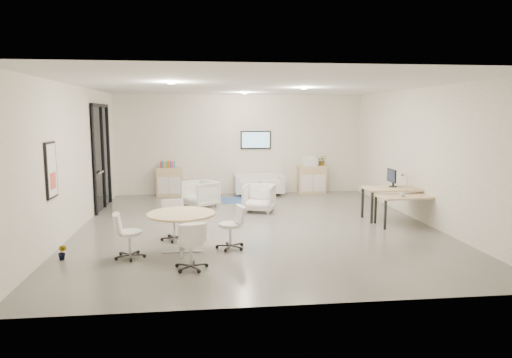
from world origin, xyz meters
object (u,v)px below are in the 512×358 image
object	(u,v)px
loveseat	(259,185)
desk_rear	(395,191)
sideboard_left	(169,182)
armchair_left	(200,193)
round_table	(181,217)
desk_front	(407,199)
armchair_right	(259,197)
sideboard_right	(312,179)

from	to	relation	value
loveseat	desk_rear	bearing A→B (deg)	-53.51
sideboard_left	loveseat	size ratio (longest dim) A/B	0.57
armchair_left	desk_rear	distance (m)	5.22
sideboard_left	round_table	size ratio (longest dim) A/B	0.71
desk_rear	round_table	xyz separation A→B (m)	(-5.07, -2.17, -0.03)
sideboard_left	desk_front	bearing A→B (deg)	-38.91
desk_rear	desk_front	xyz separation A→B (m)	(0.01, -0.62, -0.08)
armchair_left	round_table	world-z (taller)	armchair_left
round_table	sideboard_left	bearing A→B (deg)	96.16
armchair_right	desk_front	size ratio (longest dim) A/B	0.57
loveseat	round_table	xyz separation A→B (m)	(-2.18, -6.03, 0.36)
armchair_right	desk_rear	world-z (taller)	armchair_right
loveseat	desk_front	distance (m)	5.35
sideboard_left	armchair_left	size ratio (longest dim) A/B	1.10
armchair_right	round_table	world-z (taller)	armchair_right
sideboard_left	sideboard_right	distance (m)	4.61
sideboard_left	desk_rear	size ratio (longest dim) A/B	0.58
loveseat	desk_front	size ratio (longest dim) A/B	1.11
sideboard_right	sideboard_left	bearing A→B (deg)	179.83
armchair_right	round_table	xyz separation A→B (m)	(-1.87, -3.50, 0.28)
sideboard_right	round_table	xyz separation A→B (m)	(-3.94, -6.18, 0.23)
armchair_right	desk_rear	bearing A→B (deg)	-4.17
sideboard_left	armchair_left	xyz separation A→B (m)	(0.99, -1.89, -0.04)
sideboard_right	desk_rear	world-z (taller)	sideboard_right
sideboard_left	round_table	distance (m)	6.24
armchair_right	desk_rear	distance (m)	3.48
armchair_left	armchair_right	distance (m)	1.75
sideboard_left	armchair_right	distance (m)	3.70
desk_front	round_table	distance (m)	5.32
desk_front	desk_rear	bearing A→B (deg)	86.43
sideboard_right	armchair_right	distance (m)	3.38
armchair_left	desk_rear	xyz separation A→B (m)	(4.75, -2.13, 0.31)
desk_front	loveseat	bearing A→B (deg)	118.18
armchair_left	armchair_right	size ratio (longest dim) A/B	1.02
armchair_right	loveseat	bearing A→B (deg)	101.64
sideboard_right	desk_rear	size ratio (longest dim) A/B	0.59
sideboard_left	loveseat	bearing A→B (deg)	-3.24
desk_front	round_table	bearing A→B (deg)	-167.78
armchair_left	desk_rear	size ratio (longest dim) A/B	0.52
sideboard_left	round_table	bearing A→B (deg)	-83.84
sideboard_right	loveseat	world-z (taller)	sideboard_right
armchair_left	round_table	size ratio (longest dim) A/B	0.65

